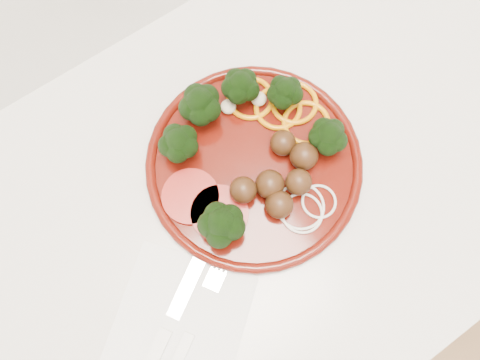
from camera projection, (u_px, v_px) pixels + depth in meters
counter at (155, 305)px, 1.02m from camera, size 2.40×0.60×0.90m
plate at (253, 154)px, 0.62m from camera, size 0.29×0.29×0.07m
napkin at (181, 319)px, 0.58m from camera, size 0.22×0.22×0.00m
knife at (164, 335)px, 0.57m from camera, size 0.19×0.13×0.01m
fork at (184, 347)px, 0.57m from camera, size 0.17×0.11×0.01m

